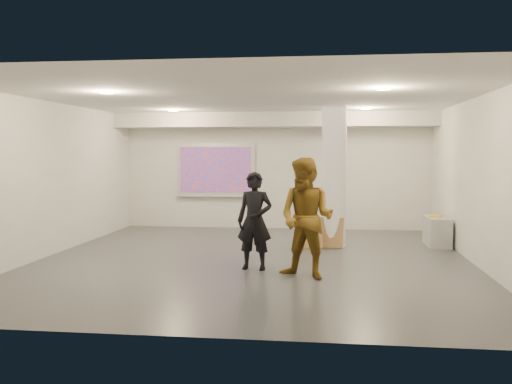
# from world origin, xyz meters

# --- Properties ---
(floor) EXTENTS (8.00, 9.00, 0.01)m
(floor) POSITION_xyz_m (0.00, 0.00, 0.00)
(floor) COLOR #373A3F
(floor) RESTS_ON ground
(ceiling) EXTENTS (8.00, 9.00, 0.01)m
(ceiling) POSITION_xyz_m (0.00, 0.00, 3.00)
(ceiling) COLOR silver
(ceiling) RESTS_ON floor
(wall_back) EXTENTS (8.00, 0.01, 3.00)m
(wall_back) POSITION_xyz_m (0.00, 4.50, 1.50)
(wall_back) COLOR silver
(wall_back) RESTS_ON floor
(wall_front) EXTENTS (8.00, 0.01, 3.00)m
(wall_front) POSITION_xyz_m (0.00, -4.50, 1.50)
(wall_front) COLOR silver
(wall_front) RESTS_ON floor
(wall_left) EXTENTS (0.01, 9.00, 3.00)m
(wall_left) POSITION_xyz_m (-4.00, 0.00, 1.50)
(wall_left) COLOR silver
(wall_left) RESTS_ON floor
(wall_right) EXTENTS (0.01, 9.00, 3.00)m
(wall_right) POSITION_xyz_m (4.00, 0.00, 1.50)
(wall_right) COLOR silver
(wall_right) RESTS_ON floor
(soffit_band) EXTENTS (8.00, 1.10, 0.36)m
(soffit_band) POSITION_xyz_m (0.00, 3.95, 2.82)
(soffit_band) COLOR silver
(soffit_band) RESTS_ON ceiling
(downlight_nw) EXTENTS (0.22, 0.22, 0.02)m
(downlight_nw) POSITION_xyz_m (-2.20, 2.50, 2.98)
(downlight_nw) COLOR #FFF298
(downlight_nw) RESTS_ON ceiling
(downlight_ne) EXTENTS (0.22, 0.22, 0.02)m
(downlight_ne) POSITION_xyz_m (2.20, 2.50, 2.98)
(downlight_ne) COLOR #FFF298
(downlight_ne) RESTS_ON ceiling
(downlight_sw) EXTENTS (0.22, 0.22, 0.02)m
(downlight_sw) POSITION_xyz_m (-2.20, -1.50, 2.98)
(downlight_sw) COLOR #FFF298
(downlight_sw) RESTS_ON ceiling
(downlight_se) EXTENTS (0.22, 0.22, 0.02)m
(downlight_se) POSITION_xyz_m (2.20, -1.50, 2.98)
(downlight_se) COLOR #FFF298
(downlight_se) RESTS_ON ceiling
(column) EXTENTS (0.52, 0.52, 3.00)m
(column) POSITION_xyz_m (1.50, 1.80, 1.50)
(column) COLOR white
(column) RESTS_ON floor
(projection_screen) EXTENTS (2.10, 0.13, 1.42)m
(projection_screen) POSITION_xyz_m (-1.60, 4.45, 1.53)
(projection_screen) COLOR silver
(projection_screen) RESTS_ON wall_back
(credenza) EXTENTS (0.45, 1.06, 0.62)m
(credenza) POSITION_xyz_m (3.72, 2.14, 0.31)
(credenza) COLOR #A0A3A5
(credenza) RESTS_ON floor
(papers_stack) EXTENTS (0.24, 0.31, 0.02)m
(papers_stack) POSITION_xyz_m (3.71, 2.32, 0.63)
(papers_stack) COLOR white
(papers_stack) RESTS_ON credenza
(postit_pad) EXTENTS (0.32, 0.38, 0.03)m
(postit_pad) POSITION_xyz_m (3.71, 2.23, 0.63)
(postit_pad) COLOR yellow
(postit_pad) RESTS_ON credenza
(cardboard_back) EXTENTS (0.61, 0.28, 0.64)m
(cardboard_back) POSITION_xyz_m (1.41, 1.60, 0.32)
(cardboard_back) COLOR olive
(cardboard_back) RESTS_ON floor
(cardboard_front) EXTENTS (0.53, 0.28, 0.56)m
(cardboard_front) POSITION_xyz_m (1.03, 1.42, 0.28)
(cardboard_front) COLOR olive
(cardboard_front) RESTS_ON floor
(woman) EXTENTS (0.66, 0.48, 1.68)m
(woman) POSITION_xyz_m (0.13, -0.82, 0.84)
(woman) COLOR black
(woman) RESTS_ON floor
(man) EXTENTS (1.15, 1.05, 1.93)m
(man) POSITION_xyz_m (1.04, -1.40, 0.97)
(man) COLOR brown
(man) RESTS_ON floor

